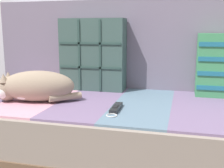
{
  "coord_description": "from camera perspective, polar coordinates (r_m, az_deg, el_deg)",
  "views": [
    {
      "loc": [
        0.34,
        -1.32,
        0.75
      ],
      "look_at": [
        -0.01,
        0.03,
        0.48
      ],
      "focal_mm": 45.0,
      "sensor_mm": 36.0,
      "label": 1
    }
  ],
  "objects": [
    {
      "name": "couch",
      "position": [
        1.57,
        1.12,
        -10.05
      ],
      "size": [
        1.83,
        0.89,
        0.38
      ],
      "color": "brown",
      "rests_on": "ground_plane"
    },
    {
      "name": "sleeping_cat",
      "position": [
        1.52,
        -15.79,
        -0.55
      ],
      "size": [
        0.44,
        0.27,
        0.16
      ],
      "color": "gray",
      "rests_on": "couch"
    },
    {
      "name": "game_remote_far",
      "position": [
        1.32,
        0.78,
        -4.97
      ],
      "size": [
        0.05,
        0.2,
        0.02
      ],
      "color": "black",
      "rests_on": "couch"
    },
    {
      "name": "throw_pillow_quilted",
      "position": [
        1.75,
        -3.88,
        5.99
      ],
      "size": [
        0.4,
        0.14,
        0.44
      ],
      "color": "#38514C",
      "rests_on": "couch"
    },
    {
      "name": "sofa_backrest",
      "position": [
        1.83,
        3.9,
        8.04
      ],
      "size": [
        1.8,
        0.14,
        0.55
      ],
      "color": "slate",
      "rests_on": "couch"
    }
  ]
}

